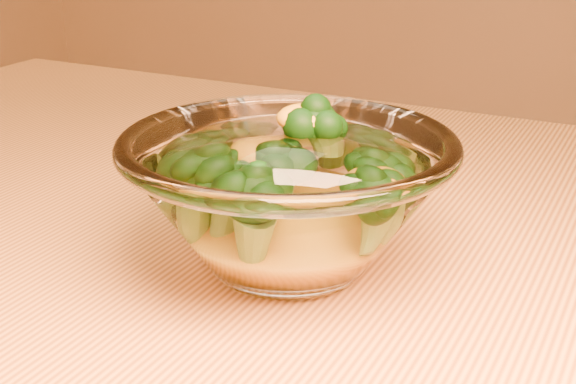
{
  "coord_description": "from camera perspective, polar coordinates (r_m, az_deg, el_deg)",
  "views": [
    {
      "loc": [
        0.22,
        -0.43,
        0.98
      ],
      "look_at": [
        0.01,
        -0.02,
        0.8
      ],
      "focal_mm": 50.0,
      "sensor_mm": 36.0,
      "label": 1
    }
  ],
  "objects": [
    {
      "name": "glass_bowl",
      "position": [
        0.5,
        0.0,
        -0.49
      ],
      "size": [
        0.21,
        0.21,
        0.09
      ],
      "color": "white",
      "rests_on": "table"
    },
    {
      "name": "cheese_sauce",
      "position": [
        0.51,
        0.0,
        -2.55
      ],
      "size": [
        0.1,
        0.1,
        0.03
      ],
      "primitive_type": "ellipsoid",
      "color": "orange",
      "rests_on": "glass_bowl"
    },
    {
      "name": "table",
      "position": [
        0.59,
        -0.07,
        -13.05
      ],
      "size": [
        1.2,
        0.8,
        0.75
      ],
      "color": "#D0893E",
      "rests_on": "ground"
    },
    {
      "name": "broccoli_heap",
      "position": [
        0.5,
        -0.17,
        1.18
      ],
      "size": [
        0.15,
        0.15,
        0.08
      ],
      "color": "black",
      "rests_on": "cheese_sauce"
    }
  ]
}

